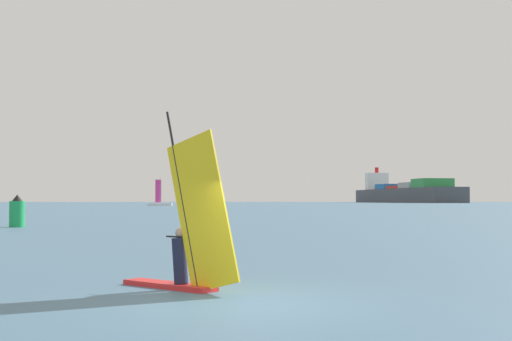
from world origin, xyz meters
name	(u,v)px	position (x,y,z in m)	size (l,w,h in m)	color
ground_plane	(243,304)	(0.00, 0.00, 0.00)	(4000.00, 4000.00, 0.00)	#476B84
windsurfer	(186,245)	(-1.73, 1.86, 1.02)	(3.22, 1.91, 4.20)	red
cargo_ship	(405,193)	(21.07, 647.25, 8.88)	(100.64, 195.36, 37.72)	#3F444C
channel_buoy	(17,212)	(-25.02, 33.96, 1.13)	(1.14, 1.14, 2.49)	#19994C
small_sailboat	(160,203)	(-87.10, 245.72, 0.88)	(10.04, 4.69, 11.95)	white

